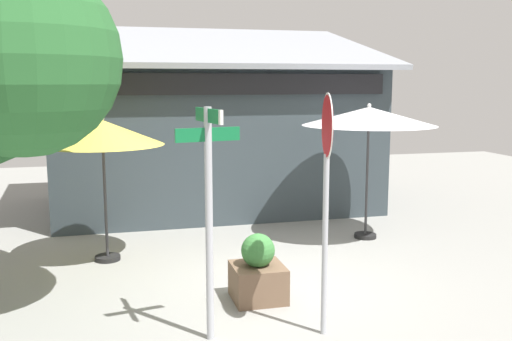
# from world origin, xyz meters

# --- Properties ---
(ground_plane) EXTENTS (28.00, 28.00, 0.10)m
(ground_plane) POSITION_xyz_m (0.00, 0.00, -0.05)
(ground_plane) COLOR gray
(cafe_building) EXTENTS (7.95, 5.16, 4.61)m
(cafe_building) POSITION_xyz_m (0.15, 5.98, 1.80)
(cafe_building) COLOR #333D42
(cafe_building) RESTS_ON ground
(street_sign_post) EXTENTS (0.78, 0.84, 2.81)m
(street_sign_post) POSITION_xyz_m (-1.24, -1.59, 1.71)
(street_sign_post) COLOR #A8AAB2
(street_sign_post) RESTS_ON ground
(stop_sign) EXTENTS (0.18, 0.76, 2.97)m
(stop_sign) POSITION_xyz_m (0.14, -1.80, 2.07)
(stop_sign) COLOR #A8AAB2
(stop_sign) RESTS_ON ground
(patio_umbrella_mustard_left) EXTENTS (2.08, 2.08, 2.53)m
(patio_umbrella_mustard_left) POSITION_xyz_m (-2.46, 1.90, 2.22)
(patio_umbrella_mustard_left) COLOR black
(patio_umbrella_mustard_left) RESTS_ON ground
(patio_umbrella_ivory_center) EXTENTS (2.61, 2.61, 2.68)m
(patio_umbrella_ivory_center) POSITION_xyz_m (2.54, 2.11, 2.42)
(patio_umbrella_ivory_center) COLOR black
(patio_umbrella_ivory_center) RESTS_ON ground
(sidewalk_planter) EXTENTS (0.73, 0.73, 0.97)m
(sidewalk_planter) POSITION_xyz_m (-0.37, -0.52, 0.39)
(sidewalk_planter) COLOR brown
(sidewalk_planter) RESTS_ON ground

